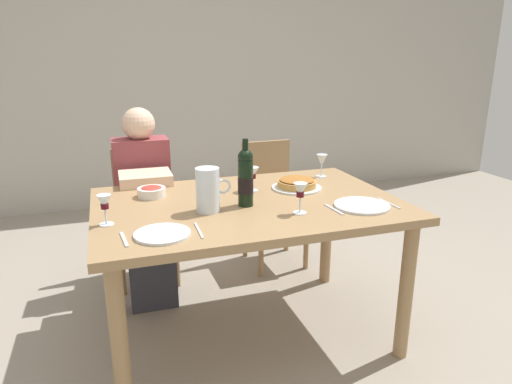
{
  "coord_description": "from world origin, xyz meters",
  "views": [
    {
      "loc": [
        -0.65,
        -2.06,
        1.46
      ],
      "look_at": [
        0.03,
        -0.04,
        0.82
      ],
      "focal_mm": 31.85,
      "sensor_mm": 36.0,
      "label": 1
    }
  ],
  "objects": [
    {
      "name": "ground_plane",
      "position": [
        0.0,
        0.0,
        0.0
      ],
      "size": [
        8.0,
        8.0,
        0.0
      ],
      "primitive_type": "plane",
      "color": "gray"
    },
    {
      "name": "back_wall",
      "position": [
        0.0,
        2.56,
        1.4
      ],
      "size": [
        8.0,
        0.1,
        2.8
      ],
      "primitive_type": "cube",
      "color": "#B2ADA3",
      "rests_on": "ground"
    },
    {
      "name": "dining_table",
      "position": [
        0.0,
        0.0,
        0.67
      ],
      "size": [
        1.5,
        1.0,
        0.76
      ],
      "color": "#9E7A51",
      "rests_on": "ground"
    },
    {
      "name": "wine_bottle",
      "position": [
        -0.03,
        -0.05,
        0.9
      ],
      "size": [
        0.07,
        0.07,
        0.33
      ],
      "color": "black",
      "rests_on": "dining_table"
    },
    {
      "name": "water_pitcher",
      "position": [
        -0.22,
        -0.08,
        0.85
      ],
      "size": [
        0.17,
        0.11,
        0.21
      ],
      "color": "silver",
      "rests_on": "dining_table"
    },
    {
      "name": "baked_tart",
      "position": [
        0.32,
        0.13,
        0.79
      ],
      "size": [
        0.27,
        0.27,
        0.06
      ],
      "color": "silver",
      "rests_on": "dining_table"
    },
    {
      "name": "salad_bowl",
      "position": [
        -0.45,
        0.24,
        0.79
      ],
      "size": [
        0.14,
        0.14,
        0.06
      ],
      "color": "white",
      "rests_on": "dining_table"
    },
    {
      "name": "wine_glass_left_diner",
      "position": [
        0.08,
        0.17,
        0.85
      ],
      "size": [
        0.07,
        0.07,
        0.13
      ],
      "color": "silver",
      "rests_on": "dining_table"
    },
    {
      "name": "wine_glass_right_diner",
      "position": [
        0.17,
        -0.24,
        0.86
      ],
      "size": [
        0.06,
        0.06,
        0.14
      ],
      "color": "silver",
      "rests_on": "dining_table"
    },
    {
      "name": "wine_glass_centre",
      "position": [
        0.56,
        0.32,
        0.86
      ],
      "size": [
        0.07,
        0.07,
        0.14
      ],
      "color": "silver",
      "rests_on": "dining_table"
    },
    {
      "name": "wine_glass_spare",
      "position": [
        -0.68,
        -0.11,
        0.85
      ],
      "size": [
        0.06,
        0.06,
        0.13
      ],
      "color": "silver",
      "rests_on": "dining_table"
    },
    {
      "name": "dinner_plate_left_setting",
      "position": [
        0.5,
        -0.25,
        0.77
      ],
      "size": [
        0.27,
        0.27,
        0.01
      ],
      "primitive_type": "cylinder",
      "color": "silver",
      "rests_on": "dining_table"
    },
    {
      "name": "dinner_plate_right_setting",
      "position": [
        -0.47,
        -0.31,
        0.77
      ],
      "size": [
        0.23,
        0.23,
        0.01
      ],
      "primitive_type": "cylinder",
      "color": "silver",
      "rests_on": "dining_table"
    },
    {
      "name": "fork_left_setting",
      "position": [
        0.35,
        -0.25,
        0.76
      ],
      "size": [
        0.02,
        0.16,
        0.0
      ],
      "primitive_type": "cube",
      "rotation": [
        0.0,
        0.0,
        1.63
      ],
      "color": "silver",
      "rests_on": "dining_table"
    },
    {
      "name": "knife_left_setting",
      "position": [
        0.65,
        -0.25,
        0.76
      ],
      "size": [
        0.02,
        0.18,
        0.0
      ],
      "primitive_type": "cube",
      "rotation": [
        0.0,
        0.0,
        1.62
      ],
      "color": "silver",
      "rests_on": "dining_table"
    },
    {
      "name": "knife_right_setting",
      "position": [
        -0.32,
        -0.31,
        0.76
      ],
      "size": [
        0.01,
        0.18,
        0.0
      ],
      "primitive_type": "cube",
      "rotation": [
        0.0,
        0.0,
        1.55
      ],
      "color": "silver",
      "rests_on": "dining_table"
    },
    {
      "name": "spoon_right_setting",
      "position": [
        -0.62,
        -0.31,
        0.76
      ],
      "size": [
        0.03,
        0.16,
        0.0
      ],
      "primitive_type": "cube",
      "rotation": [
        0.0,
        0.0,
        1.67
      ],
      "color": "silver",
      "rests_on": "dining_table"
    },
    {
      "name": "chair_left",
      "position": [
        -0.45,
        0.91,
        0.5
      ],
      "size": [
        0.4,
        0.4,
        0.87
      ],
      "rotation": [
        0.0,
        0.0,
        3.13
      ],
      "color": "#9E7A51",
      "rests_on": "ground"
    },
    {
      "name": "diner_left",
      "position": [
        -0.45,
        0.68,
        0.62
      ],
      "size": [
        0.34,
        0.5,
        1.16
      ],
      "rotation": [
        0.0,
        0.0,
        3.13
      ],
      "color": "#8E3D42",
      "rests_on": "ground"
    },
    {
      "name": "chair_right",
      "position": [
        0.45,
        0.87,
        0.5
      ],
      "size": [
        0.41,
        0.41,
        0.87
      ],
      "rotation": [
        0.0,
        0.0,
        3.17
      ],
      "color": "#9E7A51",
      "rests_on": "ground"
    }
  ]
}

